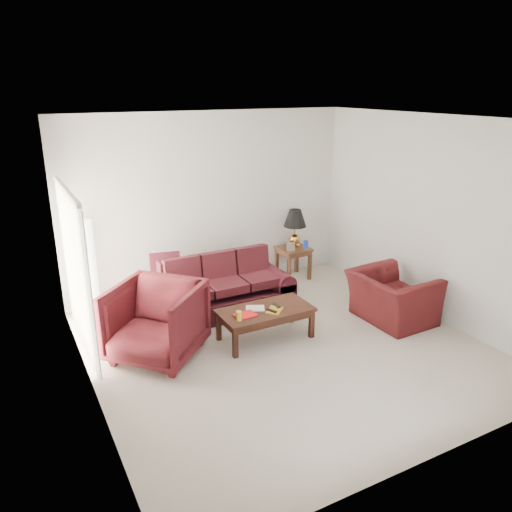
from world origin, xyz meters
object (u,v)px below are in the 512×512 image
(armchair_left, at_px, (156,322))
(armchair_right, at_px, (392,297))
(sofa, at_px, (224,286))
(floor_lamp, at_px, (89,269))
(end_table, at_px, (293,263))
(coffee_table, at_px, (265,324))

(armchair_left, xyz_separation_m, armchair_right, (3.44, -0.61, -0.13))
(sofa, distance_m, armchair_left, 1.56)
(sofa, height_order, floor_lamp, floor_lamp)
(end_table, xyz_separation_m, coffee_table, (-1.58, -1.82, -0.07))
(floor_lamp, relative_size, armchair_left, 1.41)
(floor_lamp, bearing_deg, armchair_left, -72.84)
(armchair_left, distance_m, armchair_right, 3.50)
(sofa, bearing_deg, floor_lamp, 159.41)
(sofa, bearing_deg, coffee_table, -78.19)
(end_table, height_order, armchair_right, armchair_right)
(armchair_left, distance_m, coffee_table, 1.52)
(floor_lamp, height_order, armchair_left, floor_lamp)
(floor_lamp, bearing_deg, armchair_right, -29.56)
(sofa, height_order, coffee_table, sofa)
(end_table, relative_size, floor_lamp, 0.38)
(sofa, height_order, armchair_left, armchair_left)
(armchair_left, xyz_separation_m, coffee_table, (1.48, -0.24, -0.27))
(armchair_left, relative_size, coffee_table, 0.85)
(floor_lamp, height_order, coffee_table, floor_lamp)
(armchair_right, bearing_deg, armchair_left, 78.39)
(sofa, relative_size, coffee_table, 1.65)
(armchair_left, relative_size, armchair_right, 0.96)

